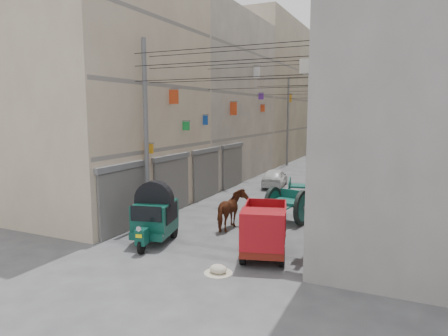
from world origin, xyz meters
The scene contains 18 objects.
ground centered at (0.00, 0.00, 0.00)m, with size 140.00×140.00×0.00m, color #424345.
building_row_left centered at (-8.00, 34.13, 6.46)m, with size 8.00×62.00×14.00m.
building_row_right centered at (8.00, 34.13, 6.46)m, with size 8.00×62.00×14.00m.
end_cap_building centered at (0.00, 66.00, 6.50)m, with size 22.00×10.00×13.00m, color #B3A68D.
shutters_left centered at (-3.92, 10.38, 1.49)m, with size 0.18×14.40×2.88m.
signboards centered at (-0.01, 21.66, 3.43)m, with size 8.22×40.52×5.67m.
ac_units centered at (3.65, 7.67, 7.43)m, with size 0.70×6.55×3.35m.
utility_poles centered at (0.00, 17.00, 4.00)m, with size 7.40×22.20×8.00m.
overhead_cables centered at (0.00, 14.40, 6.77)m, with size 7.40×22.52×1.12m.
auto_rickshaw centered at (-2.02, 4.21, 1.07)m, with size 1.87×2.67×1.81m.
tonga_cart centered at (1.80, 9.03, 0.81)m, with size 1.84×3.59×1.55m.
mini_truck centered at (2.30, 4.39, 0.88)m, with size 2.28×3.52×1.83m.
second_cart centered at (1.14, 14.31, 0.66)m, with size 1.59×1.46×1.24m.
feed_sack centered at (1.47, 2.53, 0.14)m, with size 0.56×0.44×0.28m, color beige.
horse centered at (-0.03, 7.00, 0.82)m, with size 0.89×1.95×1.64m, color maroon.
distant_car_white centered at (-1.37, 17.25, 0.61)m, with size 1.43×3.56×1.21m, color silver.
distant_car_grey centered at (0.61, 29.55, 0.61)m, with size 1.29×3.69×1.21m, color slate.
distant_car_green centered at (-0.95, 37.27, 0.66)m, with size 1.84×4.53×1.31m, color #1D5645.
Camera 1 is at (6.57, -8.09, 4.95)m, focal length 32.00 mm.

